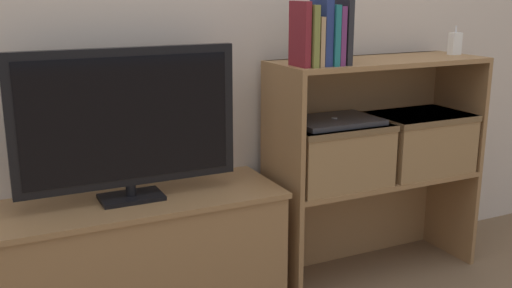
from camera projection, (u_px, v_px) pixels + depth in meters
name	position (u px, v px, depth m)	size (l,w,h in m)	color
tv_stand	(135.00, 262.00, 2.20)	(1.10, 0.39, 0.49)	olive
tv	(127.00, 121.00, 2.06)	(0.78, 0.14, 0.54)	black
bookshelf_lower_tier	(363.00, 205.00, 2.67)	(0.92, 0.34, 0.44)	olive
bookshelf_upper_tier	(368.00, 101.00, 2.55)	(0.92, 0.34, 0.50)	olive
book_maroon	(300.00, 34.00, 2.18)	(0.02, 0.13, 0.24)	maroon
book_olive	(307.00, 36.00, 2.20)	(0.02, 0.15, 0.22)	olive
book_tan	(313.00, 41.00, 2.22)	(0.02, 0.14, 0.18)	tan
book_navy	(321.00, 30.00, 2.22)	(0.03, 0.12, 0.26)	navy
book_teal	(328.00, 35.00, 2.24)	(0.02, 0.14, 0.22)	#1E7075
book_plum	(334.00, 35.00, 2.25)	(0.02, 0.13, 0.22)	#6B2D66
book_charcoal	(341.00, 30.00, 2.26)	(0.02, 0.14, 0.26)	#232328
baby_monitor	(455.00, 43.00, 2.61)	(0.05, 0.03, 0.13)	white
storage_basket_left	(333.00, 151.00, 2.43)	(0.42, 0.30, 0.25)	#937047
storage_basket_right	(418.00, 140.00, 2.62)	(0.42, 0.30, 0.25)	#937047
laptop	(334.00, 121.00, 2.40)	(0.35, 0.25, 0.02)	#2D2D33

